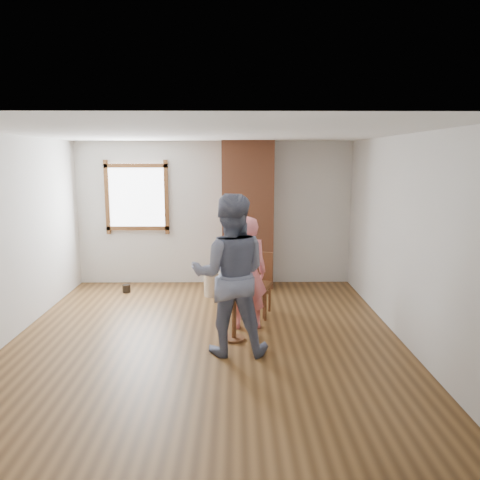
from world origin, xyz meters
name	(u,v)px	position (x,y,z in m)	size (l,w,h in m)	color
ground	(206,338)	(0.00, 0.00, 0.00)	(5.50, 5.50, 0.00)	brown
room_shell	(203,195)	(-0.06, 0.61, 1.81)	(5.04, 5.52, 2.62)	silver
brick_chimney	(248,215)	(0.60, 2.50, 1.30)	(0.90, 0.50, 2.60)	#AB5E3C
stoneware_crock	(213,284)	(0.00, 1.89, 0.20)	(0.31, 0.31, 0.40)	tan
dark_pot	(126,289)	(-1.51, 2.09, 0.07)	(0.14, 0.14, 0.14)	black
dining_chair_left	(257,279)	(0.70, 1.01, 0.51)	(0.53, 0.53, 0.91)	brown
dining_chair_right	(248,286)	(0.57, 0.79, 0.48)	(0.52, 0.52, 0.85)	brown
side_table	(234,310)	(0.36, -0.07, 0.40)	(0.40, 0.40, 0.60)	brown
cake_plate	(234,294)	(0.36, -0.07, 0.60)	(0.18, 0.18, 0.01)	white
cake_slice	(235,292)	(0.37, -0.07, 0.64)	(0.08, 0.07, 0.06)	silver
man	(230,275)	(0.31, -0.43, 0.95)	(0.93, 0.72, 1.91)	#161C3C
person_pink	(247,273)	(0.53, 0.38, 0.77)	(0.56, 0.37, 1.55)	pink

